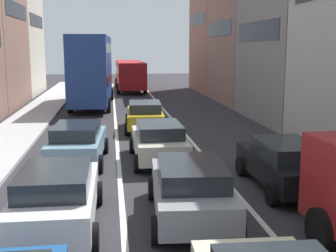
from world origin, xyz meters
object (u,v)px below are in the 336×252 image
(sedan_left_lane_third, at_px, (78,142))
(bus_far_queue_secondary, at_px, (130,73))
(hatchback_centre_lane_third, at_px, (159,141))
(sedan_right_lane_behind_truck, at_px, (285,163))
(sedan_centre_lane_second, at_px, (191,188))
(coupe_centre_lane_fourth, at_px, (145,115))
(bus_mid_queue_primary, at_px, (92,68))
(wagon_left_lane_second, at_px, (57,196))

(sedan_left_lane_third, xyz_separation_m, bus_far_queue_secondary, (3.19, 27.80, 0.96))
(hatchback_centre_lane_third, bearing_deg, sedan_left_lane_third, 86.65)
(sedan_left_lane_third, relative_size, sedan_right_lane_behind_truck, 1.02)
(sedan_left_lane_third, bearing_deg, sedan_centre_lane_second, -148.42)
(hatchback_centre_lane_third, bearing_deg, bus_far_queue_secondary, -0.73)
(coupe_centre_lane_fourth, distance_m, bus_mid_queue_primary, 10.55)
(coupe_centre_lane_fourth, distance_m, sedan_right_lane_behind_truck, 10.81)
(coupe_centre_lane_fourth, bearing_deg, hatchback_centre_lane_third, -177.06)
(sedan_left_lane_third, height_order, bus_far_queue_secondary, bus_far_queue_secondary)
(sedan_left_lane_third, distance_m, bus_far_queue_secondary, 28.00)
(wagon_left_lane_second, bearing_deg, bus_mid_queue_primary, 0.41)
(wagon_left_lane_second, bearing_deg, coupe_centre_lane_fourth, -13.43)
(sedan_left_lane_third, bearing_deg, sedan_right_lane_behind_truck, -117.60)
(hatchback_centre_lane_third, bearing_deg, coupe_centre_lane_fourth, -0.19)
(sedan_left_lane_third, distance_m, sedan_right_lane_behind_truck, 7.58)
(bus_mid_queue_primary, bearing_deg, sedan_right_lane_behind_truck, -160.00)
(coupe_centre_lane_fourth, distance_m, bus_far_queue_secondary, 21.49)
(hatchback_centre_lane_third, distance_m, sedan_left_lane_third, 3.03)
(sedan_left_lane_third, relative_size, coupe_centre_lane_fourth, 1.00)
(bus_mid_queue_primary, height_order, bus_far_queue_secondary, bus_mid_queue_primary)
(sedan_centre_lane_second, xyz_separation_m, bus_far_queue_secondary, (-0.01, 33.75, 0.96))
(sedan_left_lane_third, xyz_separation_m, bus_mid_queue_primary, (-0.05, 16.23, 2.03))
(sedan_right_lane_behind_truck, bearing_deg, bus_mid_queue_primary, 17.94)
(bus_far_queue_secondary, bearing_deg, coupe_centre_lane_fourth, 178.98)
(sedan_centre_lane_second, height_order, sedan_right_lane_behind_truck, same)
(sedan_left_lane_third, bearing_deg, wagon_left_lane_second, -177.29)
(sedan_left_lane_third, distance_m, bus_mid_queue_primary, 16.36)
(sedan_right_lane_behind_truck, xyz_separation_m, bus_far_queue_secondary, (-3.31, 31.70, 0.96))
(coupe_centre_lane_fourth, height_order, bus_mid_queue_primary, bus_mid_queue_primary)
(sedan_right_lane_behind_truck, distance_m, bus_mid_queue_primary, 21.26)
(sedan_right_lane_behind_truck, bearing_deg, hatchback_centre_lane_third, 42.80)
(wagon_left_lane_second, bearing_deg, sedan_centre_lane_second, -87.21)
(sedan_centre_lane_second, height_order, bus_far_queue_secondary, bus_far_queue_secondary)
(bus_mid_queue_primary, bearing_deg, wagon_left_lane_second, -178.07)
(coupe_centre_lane_fourth, relative_size, bus_far_queue_secondary, 0.42)
(wagon_left_lane_second, height_order, bus_mid_queue_primary, bus_mid_queue_primary)
(hatchback_centre_lane_third, relative_size, sedan_right_lane_behind_truck, 1.00)
(wagon_left_lane_second, bearing_deg, sedan_right_lane_behind_truck, -71.13)
(hatchback_centre_lane_third, bearing_deg, bus_mid_queue_primary, 10.23)
(sedan_centre_lane_second, bearing_deg, wagon_left_lane_second, 96.01)
(sedan_centre_lane_second, bearing_deg, sedan_left_lane_third, 31.93)
(sedan_centre_lane_second, bearing_deg, sedan_right_lane_behind_truck, -54.46)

